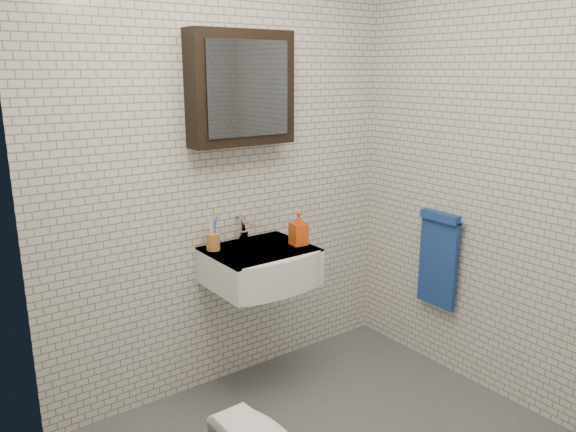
# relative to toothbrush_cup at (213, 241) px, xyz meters

# --- Properties ---
(room_shell) EXTENTS (2.22, 2.02, 2.51)m
(room_shell) POSITION_rel_toothbrush_cup_xyz_m (0.16, -0.90, 0.57)
(room_shell) COLOR silver
(room_shell) RESTS_ON ground
(washbasin) EXTENTS (0.55, 0.50, 0.20)m
(washbasin) POSITION_rel_toothbrush_cup_xyz_m (0.21, -0.17, -0.15)
(washbasin) COLOR white
(washbasin) RESTS_ON room_shell
(faucet) EXTENTS (0.06, 0.20, 0.15)m
(faucet) POSITION_rel_toothbrush_cup_xyz_m (0.21, 0.03, 0.02)
(faucet) COLOR silver
(faucet) RESTS_ON washbasin
(mirror_cabinet) EXTENTS (0.60, 0.15, 0.60)m
(mirror_cabinet) POSITION_rel_toothbrush_cup_xyz_m (0.21, 0.03, 0.80)
(mirror_cabinet) COLOR black
(mirror_cabinet) RESTS_ON room_shell
(towel_rail) EXTENTS (0.09, 0.30, 0.58)m
(towel_rail) POSITION_rel_toothbrush_cup_xyz_m (1.21, -0.55, -0.18)
(towel_rail) COLOR silver
(towel_rail) RESTS_ON room_shell
(toothbrush_cup) EXTENTS (0.09, 0.09, 0.20)m
(toothbrush_cup) POSITION_rel_toothbrush_cup_xyz_m (0.00, 0.00, 0.00)
(toothbrush_cup) COLOR #B4722D
(toothbrush_cup) RESTS_ON washbasin
(soap_bottle) EXTENTS (0.09, 0.09, 0.19)m
(soap_bottle) POSITION_rel_toothbrush_cup_xyz_m (0.43, -0.20, 0.04)
(soap_bottle) COLOR orange
(soap_bottle) RESTS_ON washbasin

